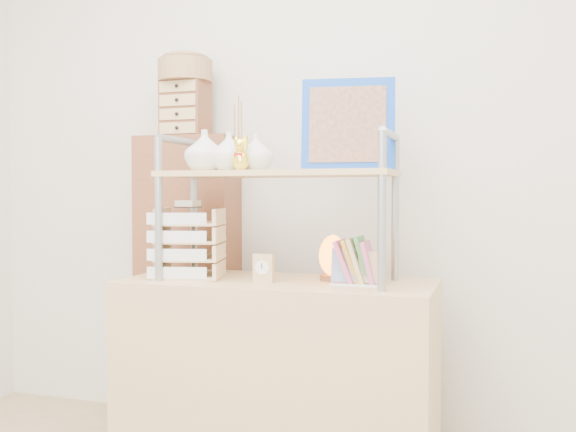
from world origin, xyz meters
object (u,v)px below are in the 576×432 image
at_px(cabinet, 188,281).
at_px(salt_lamp, 333,257).
at_px(letter_tray, 189,247).
at_px(desk, 278,377).

height_order(cabinet, salt_lamp, cabinet).
height_order(letter_tray, salt_lamp, letter_tray).
height_order(cabinet, letter_tray, cabinet).
xyz_separation_m(desk, letter_tray, (-0.37, -0.02, 0.50)).
xyz_separation_m(desk, salt_lamp, (0.20, 0.07, 0.46)).
bearing_deg(salt_lamp, letter_tray, -171.03).
relative_size(desk, letter_tray, 3.89).
xyz_separation_m(cabinet, letter_tray, (0.20, -0.39, 0.20)).
bearing_deg(letter_tray, cabinet, 117.29).
xyz_separation_m(letter_tray, salt_lamp, (0.57, 0.09, -0.03)).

